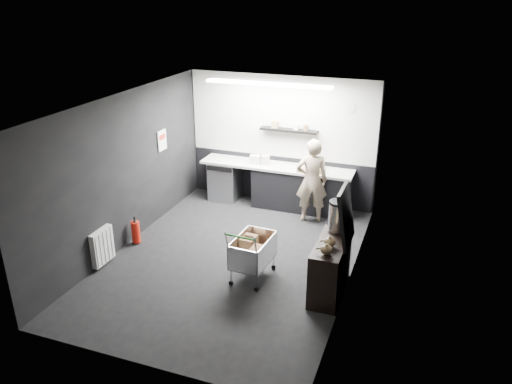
% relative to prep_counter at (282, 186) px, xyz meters
% --- Properties ---
extents(floor, '(5.50, 5.50, 0.00)m').
position_rel_prep_counter_xyz_m(floor, '(-0.14, -2.42, -0.46)').
color(floor, black).
rests_on(floor, ground).
extents(ceiling, '(5.50, 5.50, 0.00)m').
position_rel_prep_counter_xyz_m(ceiling, '(-0.14, -2.42, 2.24)').
color(ceiling, silver).
rests_on(ceiling, wall_back).
extents(wall_back, '(5.50, 0.00, 5.50)m').
position_rel_prep_counter_xyz_m(wall_back, '(-0.14, 0.33, 0.89)').
color(wall_back, black).
rests_on(wall_back, floor).
extents(wall_front, '(5.50, 0.00, 5.50)m').
position_rel_prep_counter_xyz_m(wall_front, '(-0.14, -5.17, 0.89)').
color(wall_front, black).
rests_on(wall_front, floor).
extents(wall_left, '(0.00, 5.50, 5.50)m').
position_rel_prep_counter_xyz_m(wall_left, '(-2.14, -2.42, 0.89)').
color(wall_left, black).
rests_on(wall_left, floor).
extents(wall_right, '(0.00, 5.50, 5.50)m').
position_rel_prep_counter_xyz_m(wall_right, '(1.86, -2.42, 0.89)').
color(wall_right, black).
rests_on(wall_right, floor).
extents(kitchen_wall_panel, '(3.95, 0.02, 1.70)m').
position_rel_prep_counter_xyz_m(kitchen_wall_panel, '(-0.14, 0.31, 1.39)').
color(kitchen_wall_panel, silver).
rests_on(kitchen_wall_panel, wall_back).
extents(dado_panel, '(3.95, 0.02, 1.00)m').
position_rel_prep_counter_xyz_m(dado_panel, '(-0.14, 0.31, 0.04)').
color(dado_panel, black).
rests_on(dado_panel, wall_back).
extents(floating_shelf, '(1.20, 0.22, 0.04)m').
position_rel_prep_counter_xyz_m(floating_shelf, '(0.06, 0.20, 1.16)').
color(floating_shelf, black).
rests_on(floating_shelf, wall_back).
extents(wall_clock, '(0.20, 0.03, 0.20)m').
position_rel_prep_counter_xyz_m(wall_clock, '(1.26, 0.30, 1.69)').
color(wall_clock, silver).
rests_on(wall_clock, wall_back).
extents(poster, '(0.02, 0.30, 0.40)m').
position_rel_prep_counter_xyz_m(poster, '(-2.12, -1.12, 1.09)').
color(poster, white).
rests_on(poster, wall_left).
extents(poster_red_band, '(0.02, 0.22, 0.10)m').
position_rel_prep_counter_xyz_m(poster_red_band, '(-2.11, -1.12, 1.16)').
color(poster_red_band, red).
rests_on(poster_red_band, poster).
extents(radiator, '(0.10, 0.50, 0.60)m').
position_rel_prep_counter_xyz_m(radiator, '(-2.08, -3.32, -0.11)').
color(radiator, silver).
rests_on(radiator, wall_left).
extents(ceiling_strip, '(2.40, 0.20, 0.04)m').
position_rel_prep_counter_xyz_m(ceiling_strip, '(-0.14, -0.57, 2.21)').
color(ceiling_strip, white).
rests_on(ceiling_strip, ceiling).
extents(prep_counter, '(3.20, 0.61, 0.90)m').
position_rel_prep_counter_xyz_m(prep_counter, '(0.00, 0.00, 0.00)').
color(prep_counter, black).
rests_on(prep_counter, floor).
extents(person, '(0.71, 0.57, 1.68)m').
position_rel_prep_counter_xyz_m(person, '(0.74, -0.45, 0.38)').
color(person, beige).
rests_on(person, floor).
extents(shopping_cart, '(0.56, 0.89, 0.95)m').
position_rel_prep_counter_xyz_m(shopping_cart, '(0.39, -2.82, -0.01)').
color(shopping_cart, silver).
rests_on(shopping_cart, floor).
extents(sideboard, '(0.49, 1.14, 1.71)m').
position_rel_prep_counter_xyz_m(sideboard, '(1.64, -2.79, 0.09)').
color(sideboard, black).
rests_on(sideboard, floor).
extents(fire_extinguisher, '(0.15, 0.15, 0.50)m').
position_rel_prep_counter_xyz_m(fire_extinguisher, '(-1.99, -2.47, -0.21)').
color(fire_extinguisher, red).
rests_on(fire_extinguisher, floor).
extents(cardboard_box, '(0.55, 0.44, 0.10)m').
position_rel_prep_counter_xyz_m(cardboard_box, '(0.61, -0.05, 0.49)').
color(cardboard_box, olive).
rests_on(cardboard_box, prep_counter).
extents(pink_tub, '(0.18, 0.18, 0.18)m').
position_rel_prep_counter_xyz_m(pink_tub, '(-0.37, 0.00, 0.53)').
color(pink_tub, beige).
rests_on(pink_tub, prep_counter).
extents(white_container, '(0.24, 0.20, 0.18)m').
position_rel_prep_counter_xyz_m(white_container, '(-0.58, -0.05, 0.53)').
color(white_container, silver).
rests_on(white_container, prep_counter).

